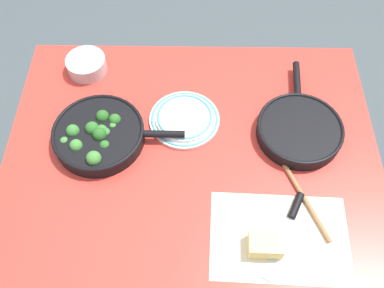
{
  "coord_description": "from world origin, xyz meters",
  "views": [
    {
      "loc": [
        -0.01,
        0.74,
        1.91
      ],
      "look_at": [
        0.0,
        0.0,
        0.75
      ],
      "focal_mm": 40.0,
      "sensor_mm": 36.0,
      "label": 1
    }
  ],
  "objects_px": {
    "cheese_block": "(265,245)",
    "skillet_broccoli": "(99,134)",
    "prep_bowl_steel": "(87,65)",
    "grater_knife": "(289,222)",
    "skillet_eggs": "(299,130)",
    "dinner_plate_stack": "(184,118)",
    "wooden_spoon": "(290,174)"
  },
  "relations": [
    {
      "from": "cheese_block",
      "to": "skillet_broccoli",
      "type": "bearing_deg",
      "value": -35.31
    },
    {
      "from": "prep_bowl_steel",
      "to": "skillet_broccoli",
      "type": "bearing_deg",
      "value": 105.91
    },
    {
      "from": "skillet_broccoli",
      "to": "grater_knife",
      "type": "relative_size",
      "value": 1.61
    },
    {
      "from": "grater_knife",
      "to": "cheese_block",
      "type": "xyz_separation_m",
      "value": [
        0.08,
        0.08,
        0.02
      ]
    },
    {
      "from": "skillet_eggs",
      "to": "dinner_plate_stack",
      "type": "relative_size",
      "value": 1.82
    },
    {
      "from": "grater_knife",
      "to": "prep_bowl_steel",
      "type": "height_order",
      "value": "prep_bowl_steel"
    },
    {
      "from": "grater_knife",
      "to": "skillet_eggs",
      "type": "bearing_deg",
      "value": -165.39
    },
    {
      "from": "cheese_block",
      "to": "prep_bowl_steel",
      "type": "bearing_deg",
      "value": -48.14
    },
    {
      "from": "wooden_spoon",
      "to": "prep_bowl_steel",
      "type": "xyz_separation_m",
      "value": [
        0.7,
        -0.43,
        0.02
      ]
    },
    {
      "from": "skillet_eggs",
      "to": "wooden_spoon",
      "type": "distance_m",
      "value": 0.17
    },
    {
      "from": "skillet_broccoli",
      "to": "dinner_plate_stack",
      "type": "distance_m",
      "value": 0.29
    },
    {
      "from": "wooden_spoon",
      "to": "prep_bowl_steel",
      "type": "distance_m",
      "value": 0.82
    },
    {
      "from": "skillet_eggs",
      "to": "dinner_plate_stack",
      "type": "xyz_separation_m",
      "value": [
        0.38,
        -0.05,
        -0.01
      ]
    },
    {
      "from": "skillet_broccoli",
      "to": "cheese_block",
      "type": "xyz_separation_m",
      "value": [
        -0.51,
        0.36,
        -0.0
      ]
    },
    {
      "from": "cheese_block",
      "to": "dinner_plate_stack",
      "type": "height_order",
      "value": "cheese_block"
    },
    {
      "from": "dinner_plate_stack",
      "to": "cheese_block",
      "type": "bearing_deg",
      "value": 118.14
    },
    {
      "from": "grater_knife",
      "to": "skillet_broccoli",
      "type": "bearing_deg",
      "value": -89.96
    },
    {
      "from": "skillet_eggs",
      "to": "prep_bowl_steel",
      "type": "xyz_separation_m",
      "value": [
        0.74,
        -0.28,
        0.0
      ]
    },
    {
      "from": "prep_bowl_steel",
      "to": "wooden_spoon",
      "type": "bearing_deg",
      "value": 148.15
    },
    {
      "from": "skillet_broccoli",
      "to": "skillet_eggs",
      "type": "distance_m",
      "value": 0.66
    },
    {
      "from": "dinner_plate_stack",
      "to": "prep_bowl_steel",
      "type": "bearing_deg",
      "value": -31.96
    },
    {
      "from": "skillet_eggs",
      "to": "grater_knife",
      "type": "xyz_separation_m",
      "value": [
        0.06,
        0.32,
        -0.02
      ]
    },
    {
      "from": "dinner_plate_stack",
      "to": "prep_bowl_steel",
      "type": "xyz_separation_m",
      "value": [
        0.36,
        -0.23,
        0.01
      ]
    },
    {
      "from": "wooden_spoon",
      "to": "grater_knife",
      "type": "distance_m",
      "value": 0.16
    },
    {
      "from": "skillet_eggs",
      "to": "wooden_spoon",
      "type": "xyz_separation_m",
      "value": [
        0.04,
        0.16,
        -0.02
      ]
    },
    {
      "from": "skillet_eggs",
      "to": "wooden_spoon",
      "type": "relative_size",
      "value": 1.19
    },
    {
      "from": "skillet_eggs",
      "to": "grater_knife",
      "type": "height_order",
      "value": "skillet_eggs"
    },
    {
      "from": "skillet_eggs",
      "to": "cheese_block",
      "type": "relative_size",
      "value": 4.44
    },
    {
      "from": "cheese_block",
      "to": "dinner_plate_stack",
      "type": "relative_size",
      "value": 0.41
    },
    {
      "from": "grater_knife",
      "to": "cheese_block",
      "type": "height_order",
      "value": "cheese_block"
    },
    {
      "from": "grater_knife",
      "to": "wooden_spoon",
      "type": "bearing_deg",
      "value": -161.19
    },
    {
      "from": "skillet_eggs",
      "to": "prep_bowl_steel",
      "type": "height_order",
      "value": "prep_bowl_steel"
    }
  ]
}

